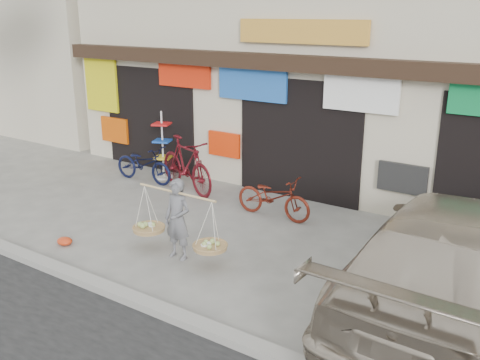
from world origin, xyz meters
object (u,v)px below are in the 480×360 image
Objects in this scene: bike_2 at (274,197)px; suv at (462,259)px; display_rack at (163,151)px; bike_1 at (186,165)px; street_vendor at (178,223)px; bike_0 at (144,164)px.

suv is (4.04, -1.78, 0.41)m from bike_2.
suv is 3.44× the size of display_rack.
display_rack reaches higher than bike_1.
street_vendor is 0.89× the size of bike_1.
bike_0 reaches higher than bike_2.
display_rack reaches higher than suv.
bike_1 is 1.25× the size of display_rack.
bike_0 is at bearing 85.66° from bike_2.
display_rack is at bearing 77.71° from bike_2.
display_rack is at bearing 134.89° from street_vendor.
bike_0 is at bearing 110.71° from bike_1.
bike_0 is 3.95m from bike_2.
suv is (4.43, 0.79, 0.21)m from street_vendor.
bike_2 is (0.39, 2.57, -0.20)m from street_vendor.
bike_0 is 0.60m from display_rack.
bike_1 is (1.36, 0.02, 0.19)m from bike_0.
bike_0 is at bearing -13.50° from suv.
bike_2 is at bearing -77.38° from bike_1.
bike_2 is (2.58, -0.32, -0.20)m from bike_1.
street_vendor is 4.77m from display_rack.
bike_1 is 2.61m from bike_2.
display_rack is (-1.17, 0.50, 0.05)m from bike_1.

